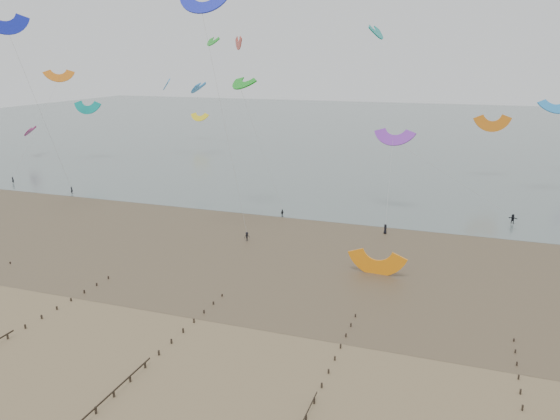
{
  "coord_description": "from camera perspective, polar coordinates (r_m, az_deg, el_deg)",
  "views": [
    {
      "loc": [
        33.47,
        -48.49,
        30.68
      ],
      "look_at": [
        6.55,
        28.0,
        8.0
      ],
      "focal_mm": 35.0,
      "sensor_mm": 36.0,
      "label": 1
    }
  ],
  "objects": [
    {
      "name": "sea_and_shore",
      "position": [
        96.03,
        -4.73,
        -3.06
      ],
      "size": [
        500.0,
        665.0,
        0.03
      ],
      "color": "#475654",
      "rests_on": "ground"
    },
    {
      "name": "kites_airborne",
      "position": [
        146.14,
        -0.08,
        11.95
      ],
      "size": [
        232.6,
        117.57,
        37.85
      ],
      "color": "#9F1A5E",
      "rests_on": "ground"
    },
    {
      "name": "ground",
      "position": [
        66.43,
        -13.8,
        -12.37
      ],
      "size": [
        500.0,
        500.0,
        0.0
      ],
      "primitive_type": "plane",
      "color": "brown",
      "rests_on": "ground"
    },
    {
      "name": "grounded_kite",
      "position": [
        82.01,
        10.0,
        -6.6
      ],
      "size": [
        7.64,
        6.17,
        3.98
      ],
      "primitive_type": null,
      "rotation": [
        1.54,
        0.0,
        -0.07
      ],
      "color": "orange",
      "rests_on": "ground"
    },
    {
      "name": "kitesurfers",
      "position": [
        103.92,
        11.41,
        -1.36
      ],
      "size": [
        131.7,
        27.51,
        1.87
      ],
      "color": "black",
      "rests_on": "ground"
    },
    {
      "name": "kitesurfer_lead",
      "position": [
        136.47,
        -20.94,
        1.95
      ],
      "size": [
        0.66,
        0.48,
        1.69
      ],
      "primitive_type": "imported",
      "rotation": [
        0.0,
        0.0,
        3.02
      ],
      "color": "black",
      "rests_on": "ground"
    }
  ]
}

